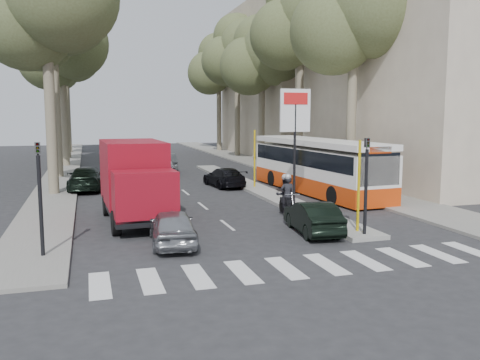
{
  "coord_description": "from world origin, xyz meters",
  "views": [
    {
      "loc": [
        -6.19,
        -17.26,
        4.43
      ],
      "look_at": [
        0.1,
        3.55,
        1.6
      ],
      "focal_mm": 38.0,
      "sensor_mm": 36.0,
      "label": 1
    }
  ],
  "objects_px": {
    "motorcycle": "(286,196)",
    "red_truck": "(135,180)",
    "silver_hatchback": "(173,227)",
    "dark_hatchback": "(313,217)",
    "city_bus": "(317,165)"
  },
  "relations": [
    {
      "from": "city_bus",
      "to": "motorcycle",
      "type": "distance_m",
      "value": 6.88
    },
    {
      "from": "silver_hatchback",
      "to": "red_truck",
      "type": "bearing_deg",
      "value": -74.64
    },
    {
      "from": "city_bus",
      "to": "motorcycle",
      "type": "xyz_separation_m",
      "value": [
        -4.08,
        -5.49,
        -0.75
      ]
    },
    {
      "from": "motorcycle",
      "to": "red_truck",
      "type": "bearing_deg",
      "value": 179.34
    },
    {
      "from": "silver_hatchback",
      "to": "red_truck",
      "type": "xyz_separation_m",
      "value": [
        -0.84,
        4.25,
        1.13
      ]
    },
    {
      "from": "red_truck",
      "to": "motorcycle",
      "type": "distance_m",
      "value": 6.55
    },
    {
      "from": "city_bus",
      "to": "motorcycle",
      "type": "height_order",
      "value": "city_bus"
    },
    {
      "from": "red_truck",
      "to": "city_bus",
      "type": "bearing_deg",
      "value": 22.4
    },
    {
      "from": "silver_hatchback",
      "to": "dark_hatchback",
      "type": "height_order",
      "value": "silver_hatchback"
    },
    {
      "from": "dark_hatchback",
      "to": "red_truck",
      "type": "relative_size",
      "value": 0.58
    },
    {
      "from": "dark_hatchback",
      "to": "red_truck",
      "type": "bearing_deg",
      "value": -27.34
    },
    {
      "from": "motorcycle",
      "to": "city_bus",
      "type": "bearing_deg",
      "value": 57.85
    },
    {
      "from": "city_bus",
      "to": "motorcycle",
      "type": "relative_size",
      "value": 5.32
    },
    {
      "from": "dark_hatchback",
      "to": "city_bus",
      "type": "relative_size",
      "value": 0.31
    },
    {
      "from": "silver_hatchback",
      "to": "red_truck",
      "type": "distance_m",
      "value": 4.48
    }
  ]
}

